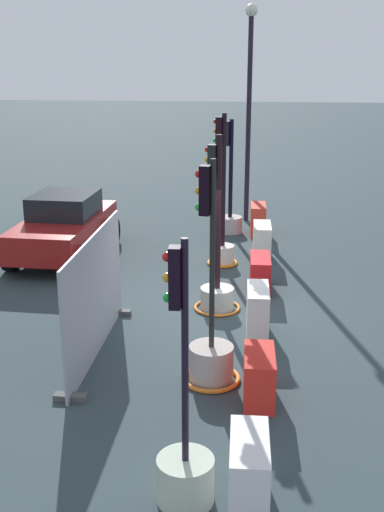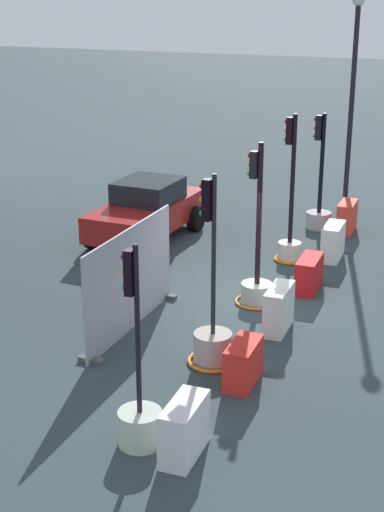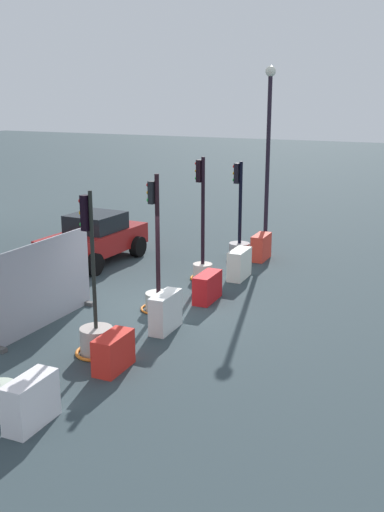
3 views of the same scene
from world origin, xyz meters
name	(u,v)px [view 1 (image 1 of 3)]	position (x,y,z in m)	size (l,w,h in m)	color
ground_plane	(210,309)	(0.00, 0.00, 0.00)	(120.00, 120.00, 0.00)	#2F3D42
traffic_light_0	(185,461)	(-5.87, -0.19, 0.53)	(0.68, 0.68, 3.20)	beige
traffic_light_1	(211,352)	(-2.99, -0.26, 0.51)	(0.95, 0.95, 3.57)	#B5A79F
traffic_light_2	(217,282)	(0.01, -0.14, 0.58)	(0.95, 0.95, 3.55)	beige
traffic_light_3	(222,238)	(2.94, -0.06, 0.68)	(0.77, 0.77, 3.70)	silver
traffic_light_4	(230,211)	(5.92, -0.09, 0.65)	(0.71, 0.71, 3.28)	#B9B1B1
construction_barrier_0	(249,473)	(-5.88, -0.93, 0.43)	(1.05, 0.48, 0.86)	white
construction_barrier_1	(259,376)	(-3.49, -1.03, 0.38)	(1.00, 0.49, 0.76)	red
construction_barrier_2	(258,312)	(-1.15, -0.98, 0.46)	(1.06, 0.43, 0.91)	silver
construction_barrier_3	(260,274)	(1.20, -1.01, 0.39)	(1.12, 0.47, 0.77)	red
construction_barrier_4	(262,242)	(3.50, -1.04, 0.45)	(1.08, 0.47, 0.90)	white
construction_barrier_5	(258,219)	(5.84, -0.91, 0.43)	(1.05, 0.46, 0.87)	red
car_red_compact	(64,226)	(3.16, 4.01, 0.81)	(4.14, 2.21, 1.62)	maroon
street_lamp_post	(249,94)	(7.39, -0.53, 3.86)	(0.36, 0.36, 6.38)	black
site_fence_panel	(95,298)	(-2.17, 1.80, 1.01)	(3.69, 0.50, 2.11)	#9699A6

